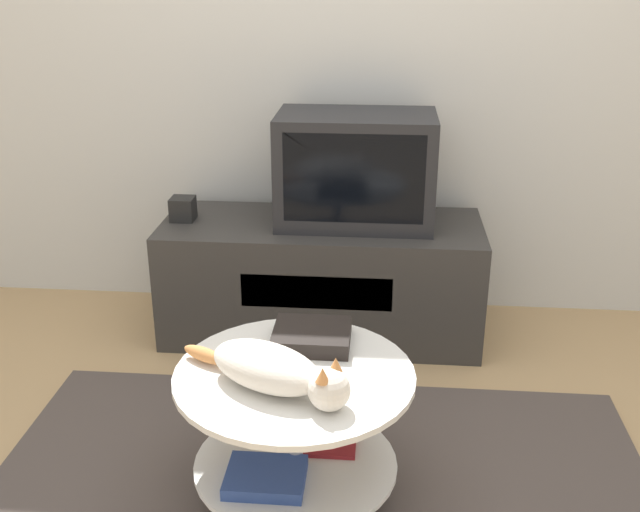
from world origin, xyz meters
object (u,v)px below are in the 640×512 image
tv (356,169)px  speaker (183,209)px  cat (275,370)px  dvd_box (312,336)px

tv → speaker: tv is taller
tv → cat: size_ratio=1.25×
dvd_box → cat: 0.27m
dvd_box → cat: bearing=-105.9°
speaker → dvd_box: 1.10m
tv → speaker: bearing=-176.8°
speaker → dvd_box: (0.62, -0.90, -0.08)m
speaker → cat: 1.28m
dvd_box → cat: size_ratio=0.46×
speaker → cat: (0.55, -1.16, -0.05)m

